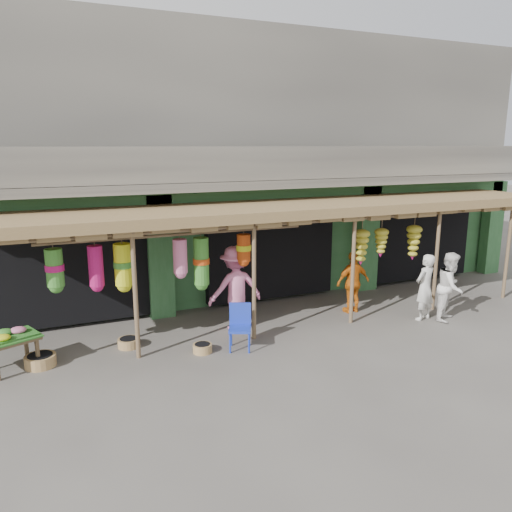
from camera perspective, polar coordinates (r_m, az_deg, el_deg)
name	(u,v)px	position (r m, az deg, el deg)	size (l,w,h in m)	color
ground	(310,326)	(11.83, 6.15, -7.94)	(80.00, 80.00, 0.00)	#514C47
building	(234,170)	(15.51, -2.57, 9.76)	(16.40, 6.80, 7.00)	gray
awning	(290,213)	(11.82, 3.90, 4.96)	(14.00, 2.70, 2.79)	brown
flower_table	(1,341)	(10.40, -27.11, -8.59)	(1.48, 1.19, 0.77)	brown
blue_chair	(240,324)	(10.38, -1.84, -7.75)	(0.60, 0.60, 0.94)	#1B34B5
basket_left	(129,343)	(10.90, -14.35, -9.58)	(0.45, 0.45, 0.19)	olive
basket_mid	(40,361)	(10.55, -23.41, -10.93)	(0.58, 0.58, 0.22)	olive
basket_right	(202,348)	(10.37, -6.14, -10.44)	(0.39, 0.39, 0.18)	olive
person_front	(425,287)	(12.61, 18.73, -3.40)	(0.59, 0.39, 1.61)	silver
person_right	(451,287)	(12.79, 21.35, -3.27)	(0.81, 0.63, 1.66)	white
person_vendor	(353,282)	(12.70, 11.03, -2.96)	(0.91, 0.38, 1.56)	orange
person_shopper	(235,288)	(11.30, -2.37, -3.69)	(1.25, 0.72, 1.94)	pink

